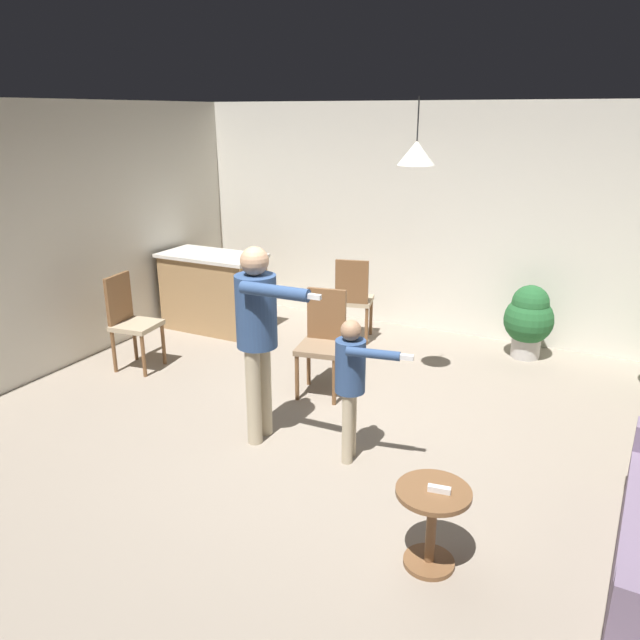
# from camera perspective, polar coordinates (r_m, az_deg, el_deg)

# --- Properties ---
(ground) EXTENTS (7.68, 7.68, 0.00)m
(ground) POSITION_cam_1_polar(r_m,az_deg,el_deg) (5.11, -0.17, -11.57)
(ground) COLOR gray
(wall_back) EXTENTS (6.40, 0.10, 2.70)m
(wall_back) POSITION_cam_1_polar(r_m,az_deg,el_deg) (7.51, 11.12, 8.98)
(wall_back) COLOR silver
(wall_back) RESTS_ON ground
(wall_left) EXTENTS (0.10, 6.40, 2.70)m
(wall_left) POSITION_cam_1_polar(r_m,az_deg,el_deg) (6.64, -25.79, 6.21)
(wall_left) COLOR silver
(wall_left) RESTS_ON ground
(kitchen_counter) EXTENTS (1.26, 0.66, 0.95)m
(kitchen_counter) POSITION_cam_1_polar(r_m,az_deg,el_deg) (7.68, -9.83, 2.61)
(kitchen_counter) COLOR #99754C
(kitchen_counter) RESTS_ON ground
(side_table_by_couch) EXTENTS (0.44, 0.44, 0.52)m
(side_table_by_couch) POSITION_cam_1_polar(r_m,az_deg,el_deg) (3.83, 10.32, -17.61)
(side_table_by_couch) COLOR brown
(side_table_by_couch) RESTS_ON ground
(person_adult) EXTENTS (0.81, 0.47, 1.62)m
(person_adult) POSITION_cam_1_polar(r_m,az_deg,el_deg) (4.83, -5.75, -0.37)
(person_adult) COLOR tan
(person_adult) RESTS_ON ground
(person_child) EXTENTS (0.61, 0.33, 1.14)m
(person_child) POSITION_cam_1_polar(r_m,az_deg,el_deg) (4.62, 2.94, -5.13)
(person_child) COLOR tan
(person_child) RESTS_ON ground
(dining_chair_by_counter) EXTENTS (0.51, 0.51, 1.00)m
(dining_chair_by_counter) POSITION_cam_1_polar(r_m,az_deg,el_deg) (7.15, 3.09, 2.21)
(dining_chair_by_counter) COLOR brown
(dining_chair_by_counter) RESTS_ON ground
(dining_chair_near_wall) EXTENTS (0.49, 0.49, 1.00)m
(dining_chair_near_wall) POSITION_cam_1_polar(r_m,az_deg,el_deg) (5.82, 0.30, -1.71)
(dining_chair_near_wall) COLOR brown
(dining_chair_near_wall) RESTS_ON ground
(dining_chair_centre_back) EXTENTS (0.47, 0.47, 1.00)m
(dining_chair_centre_back) POSITION_cam_1_polar(r_m,az_deg,el_deg) (6.68, -17.20, 0.16)
(dining_chair_centre_back) COLOR brown
(dining_chair_centre_back) RESTS_ON ground
(potted_plant_by_wall) EXTENTS (0.53, 0.53, 0.82)m
(potted_plant_by_wall) POSITION_cam_1_polar(r_m,az_deg,el_deg) (7.06, 18.79, 0.17)
(potted_plant_by_wall) COLOR #B7B2AD
(potted_plant_by_wall) RESTS_ON ground
(spare_remote_on_table) EXTENTS (0.13, 0.06, 0.04)m
(spare_remote_on_table) POSITION_cam_1_polar(r_m,az_deg,el_deg) (3.70, 10.99, -15.15)
(spare_remote_on_table) COLOR white
(spare_remote_on_table) RESTS_ON side_table_by_couch
(ceiling_light_pendant) EXTENTS (0.32, 0.32, 0.55)m
(ceiling_light_pendant) POSITION_cam_1_polar(r_m,az_deg,el_deg) (5.42, 8.93, 15.06)
(ceiling_light_pendant) COLOR silver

